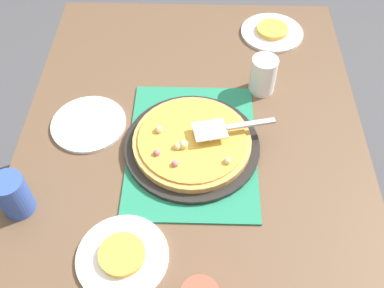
{
  "coord_description": "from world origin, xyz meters",
  "views": [
    {
      "loc": [
        0.77,
        0.02,
        1.74
      ],
      "look_at": [
        0.0,
        0.0,
        0.77
      ],
      "focal_mm": 41.41,
      "sensor_mm": 36.0,
      "label": 1
    }
  ],
  "objects_px": {
    "pizza": "(192,141)",
    "pizza_server": "(227,128)",
    "plate_near_left": "(123,257)",
    "cup_near": "(13,195)",
    "pizza_pan": "(192,146)",
    "cup_far": "(263,75)",
    "served_slice_left": "(122,255)",
    "plate_far_right": "(272,33)",
    "served_slice_right": "(272,29)",
    "plate_side": "(89,124)"
  },
  "relations": [
    {
      "from": "plate_near_left",
      "to": "cup_far",
      "type": "bearing_deg",
      "value": 147.5
    },
    {
      "from": "pizza",
      "to": "cup_far",
      "type": "relative_size",
      "value": 2.75
    },
    {
      "from": "served_slice_left",
      "to": "served_slice_right",
      "type": "distance_m",
      "value": 0.96
    },
    {
      "from": "pizza_pan",
      "to": "plate_far_right",
      "type": "relative_size",
      "value": 1.73
    },
    {
      "from": "pizza_pan",
      "to": "cup_near",
      "type": "bearing_deg",
      "value": -64.88
    },
    {
      "from": "pizza_pan",
      "to": "cup_far",
      "type": "distance_m",
      "value": 0.33
    },
    {
      "from": "pizza_pan",
      "to": "pizza_server",
      "type": "distance_m",
      "value": 0.11
    },
    {
      "from": "plate_side",
      "to": "pizza",
      "type": "bearing_deg",
      "value": 75.12
    },
    {
      "from": "plate_far_right",
      "to": "pizza_pan",
      "type": "bearing_deg",
      "value": -27.24
    },
    {
      "from": "cup_near",
      "to": "plate_far_right",
      "type": "bearing_deg",
      "value": 136.0
    },
    {
      "from": "plate_near_left",
      "to": "cup_near",
      "type": "bearing_deg",
      "value": -114.98
    },
    {
      "from": "pizza_server",
      "to": "pizza_pan",
      "type": "bearing_deg",
      "value": -77.35
    },
    {
      "from": "pizza_pan",
      "to": "pizza",
      "type": "relative_size",
      "value": 1.15
    },
    {
      "from": "plate_side",
      "to": "served_slice_right",
      "type": "relative_size",
      "value": 2.0
    },
    {
      "from": "pizza_pan",
      "to": "cup_far",
      "type": "relative_size",
      "value": 3.17
    },
    {
      "from": "plate_far_right",
      "to": "cup_near",
      "type": "bearing_deg",
      "value": -44.0
    },
    {
      "from": "cup_near",
      "to": "cup_far",
      "type": "bearing_deg",
      "value": 124.71
    },
    {
      "from": "pizza_pan",
      "to": "plate_near_left",
      "type": "relative_size",
      "value": 1.73
    },
    {
      "from": "plate_far_right",
      "to": "served_slice_right",
      "type": "relative_size",
      "value": 2.0
    },
    {
      "from": "pizza_server",
      "to": "served_slice_right",
      "type": "bearing_deg",
      "value": 160.81
    },
    {
      "from": "served_slice_right",
      "to": "cup_near",
      "type": "distance_m",
      "value": 1.02
    },
    {
      "from": "served_slice_left",
      "to": "plate_far_right",
      "type": "bearing_deg",
      "value": 153.6
    },
    {
      "from": "plate_near_left",
      "to": "pizza_server",
      "type": "relative_size",
      "value": 0.94
    },
    {
      "from": "served_slice_left",
      "to": "served_slice_right",
      "type": "xyz_separation_m",
      "value": [
        -0.86,
        0.43,
        0.0
      ]
    },
    {
      "from": "served_slice_right",
      "to": "served_slice_left",
      "type": "bearing_deg",
      "value": -26.4
    },
    {
      "from": "plate_near_left",
      "to": "pizza",
      "type": "bearing_deg",
      "value": 154.95
    },
    {
      "from": "plate_far_right",
      "to": "pizza_server",
      "type": "height_order",
      "value": "pizza_server"
    },
    {
      "from": "cup_near",
      "to": "served_slice_left",
      "type": "bearing_deg",
      "value": 65.02
    },
    {
      "from": "plate_far_right",
      "to": "cup_far",
      "type": "distance_m",
      "value": 0.29
    },
    {
      "from": "pizza_server",
      "to": "cup_far",
      "type": "bearing_deg",
      "value": 152.32
    },
    {
      "from": "cup_far",
      "to": "pizza_server",
      "type": "xyz_separation_m",
      "value": [
        0.22,
        -0.12,
        0.01
      ]
    },
    {
      "from": "pizza_pan",
      "to": "served_slice_left",
      "type": "relative_size",
      "value": 3.45
    },
    {
      "from": "pizza_pan",
      "to": "plate_far_right",
      "type": "distance_m",
      "value": 0.59
    },
    {
      "from": "plate_near_left",
      "to": "cup_far",
      "type": "relative_size",
      "value": 1.83
    },
    {
      "from": "pizza",
      "to": "plate_near_left",
      "type": "bearing_deg",
      "value": -25.05
    },
    {
      "from": "plate_near_left",
      "to": "cup_near",
      "type": "xyz_separation_m",
      "value": [
        -0.13,
        -0.28,
        0.06
      ]
    },
    {
      "from": "cup_far",
      "to": "pizza",
      "type": "bearing_deg",
      "value": -40.93
    },
    {
      "from": "plate_side",
      "to": "plate_far_right",
      "type": "bearing_deg",
      "value": 127.65
    },
    {
      "from": "pizza_server",
      "to": "cup_near",
      "type": "bearing_deg",
      "value": -66.98
    },
    {
      "from": "pizza_pan",
      "to": "pizza",
      "type": "height_order",
      "value": "pizza"
    },
    {
      "from": "pizza",
      "to": "served_slice_right",
      "type": "height_order",
      "value": "pizza"
    },
    {
      "from": "plate_near_left",
      "to": "plate_side",
      "type": "distance_m",
      "value": 0.44
    },
    {
      "from": "plate_far_right",
      "to": "served_slice_right",
      "type": "xyz_separation_m",
      "value": [
        0.0,
        0.0,
        0.01
      ]
    },
    {
      "from": "pizza",
      "to": "plate_near_left",
      "type": "xyz_separation_m",
      "value": [
        0.33,
        -0.16,
        -0.03
      ]
    },
    {
      "from": "pizza",
      "to": "cup_far",
      "type": "height_order",
      "value": "cup_far"
    },
    {
      "from": "plate_side",
      "to": "served_slice_right",
      "type": "xyz_separation_m",
      "value": [
        -0.45,
        0.58,
        0.01
      ]
    },
    {
      "from": "plate_side",
      "to": "cup_far",
      "type": "height_order",
      "value": "cup_far"
    },
    {
      "from": "pizza",
      "to": "cup_far",
      "type": "bearing_deg",
      "value": 139.07
    },
    {
      "from": "cup_far",
      "to": "served_slice_right",
      "type": "bearing_deg",
      "value": 168.19
    },
    {
      "from": "pizza",
      "to": "pizza_server",
      "type": "distance_m",
      "value": 0.1
    }
  ]
}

